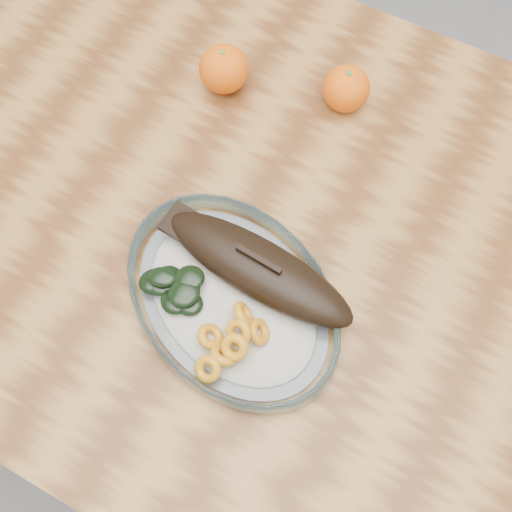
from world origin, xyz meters
The scene contains 5 objects.
ground centered at (0.00, 0.00, 0.00)m, with size 3.00×3.00×0.00m, color slate.
dining_table centered at (0.00, 0.00, 0.65)m, with size 1.20×0.80×0.75m.
plated_meal centered at (0.04, -0.11, 0.77)m, with size 0.70×0.70×0.08m.
orange_left centered at (-0.13, 0.17, 0.78)m, with size 0.07×0.07×0.07m, color #FF4505.
orange_right centered at (0.03, 0.22, 0.78)m, with size 0.06×0.06×0.06m, color #FF4505.
Camera 1 is at (0.19, -0.34, 1.48)m, focal length 45.00 mm.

